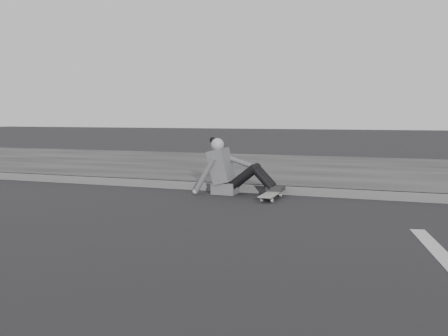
% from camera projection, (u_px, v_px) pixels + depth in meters
% --- Properties ---
extents(ground, '(80.00, 80.00, 0.00)m').
position_uv_depth(ground, '(205.00, 228.00, 5.38)').
color(ground, black).
rests_on(ground, ground).
extents(curb, '(24.00, 0.16, 0.12)m').
position_uv_depth(curb, '(266.00, 189.00, 7.79)').
color(curb, '#555555').
rests_on(curb, ground).
extents(sidewalk, '(24.00, 6.00, 0.12)m').
position_uv_depth(sidewalk, '(303.00, 170.00, 10.61)').
color(sidewalk, '#323232').
rests_on(sidewalk, ground).
extents(skateboard, '(0.20, 0.78, 0.09)m').
position_uv_depth(skateboard, '(271.00, 194.00, 7.23)').
color(skateboard, '#A7A8A2').
rests_on(skateboard, ground).
extents(seated_woman, '(1.38, 0.46, 0.88)m').
position_uv_depth(seated_woman, '(229.00, 171.00, 7.68)').
color(seated_woman, '#515154').
rests_on(seated_woman, ground).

